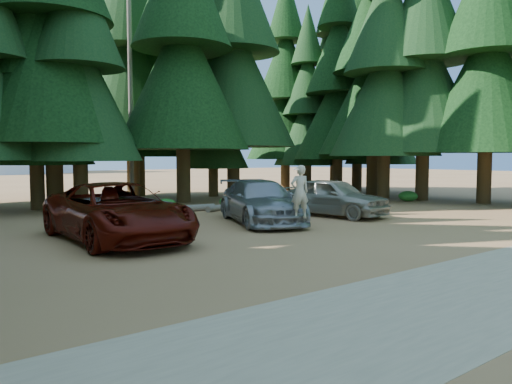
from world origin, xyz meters
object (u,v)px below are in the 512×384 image
red_pickup (117,212)px  silver_minivan_center (261,202)px  silver_minivan_right (333,197)px  log_mid (131,214)px  frisbee_player (300,192)px  log_left (172,209)px  log_right (233,205)px

red_pickup → silver_minivan_center: bearing=6.5°
silver_minivan_right → log_mid: 8.40m
silver_minivan_right → log_mid: size_ratio=1.45×
frisbee_player → log_left: frisbee_player is taller
red_pickup → frisbee_player: 5.82m
silver_minivan_right → frisbee_player: frisbee_player is taller
red_pickup → silver_minivan_right: 9.54m
frisbee_player → log_mid: bearing=-52.3°
silver_minivan_right → log_left: silver_minivan_right is taller
log_right → log_left: bearing=156.1°
log_left → log_mid: (-2.12, -0.37, -0.02)m
log_left → silver_minivan_center: bearing=-75.9°
silver_minivan_right → log_left: (-4.69, 5.23, -0.65)m
silver_minivan_center → log_mid: bearing=145.1°
silver_minivan_right → log_mid: silver_minivan_right is taller
silver_minivan_center → log_right: (2.26, 4.97, -0.65)m
red_pickup → frisbee_player: bearing=-19.5°
log_left → log_right: size_ratio=0.97×
silver_minivan_right → log_right: (-1.41, 5.20, -0.66)m
silver_minivan_right → log_mid: (-6.81, 4.86, -0.67)m
red_pickup → frisbee_player: size_ratio=3.53×
log_right → silver_minivan_right: bearing=-98.2°
silver_minivan_center → log_mid: silver_minivan_center is taller
frisbee_player → log_mid: size_ratio=0.54×
silver_minivan_center → log_mid: size_ratio=1.68×
red_pickup → log_mid: size_ratio=1.90×
silver_minivan_center → red_pickup: bearing=-153.6°
frisbee_player → log_right: bearing=-92.5°
frisbee_player → log_mid: frisbee_player is taller
red_pickup → log_right: (8.13, 5.54, -0.72)m
silver_minivan_center → log_mid: 5.63m
log_right → red_pickup: bearing=-169.1°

